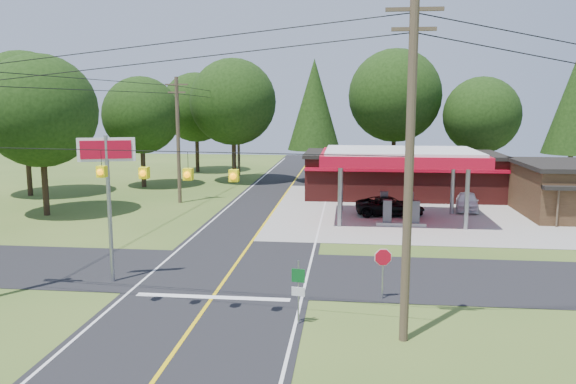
# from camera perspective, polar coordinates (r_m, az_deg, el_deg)

# --- Properties ---
(ground) EXTENTS (120.00, 120.00, 0.00)m
(ground) POSITION_cam_1_polar(r_m,az_deg,el_deg) (27.26, -5.85, -8.09)
(ground) COLOR #38571E
(ground) RESTS_ON ground
(main_highway) EXTENTS (8.00, 120.00, 0.02)m
(main_highway) POSITION_cam_1_polar(r_m,az_deg,el_deg) (27.25, -5.85, -8.07)
(main_highway) COLOR black
(main_highway) RESTS_ON ground
(cross_road) EXTENTS (70.00, 7.00, 0.02)m
(cross_road) POSITION_cam_1_polar(r_m,az_deg,el_deg) (27.25, -5.85, -8.06)
(cross_road) COLOR black
(cross_road) RESTS_ON ground
(lane_center_yellow) EXTENTS (0.15, 110.00, 0.00)m
(lane_center_yellow) POSITION_cam_1_polar(r_m,az_deg,el_deg) (27.25, -5.85, -8.03)
(lane_center_yellow) COLOR yellow
(lane_center_yellow) RESTS_ON main_highway
(gas_canopy) EXTENTS (10.60, 7.40, 4.88)m
(gas_canopy) POSITION_cam_1_polar(r_m,az_deg,el_deg) (38.78, 11.34, 3.36)
(gas_canopy) COLOR gray
(gas_canopy) RESTS_ON ground
(convenience_store) EXTENTS (16.40, 7.55, 3.80)m
(convenience_store) POSITION_cam_1_polar(r_m,az_deg,el_deg) (49.02, 11.41, 1.76)
(convenience_store) COLOR #581C19
(convenience_store) RESTS_ON ground
(utility_pole_near_right) EXTENTS (1.80, 0.30, 11.50)m
(utility_pole_near_right) POSITION_cam_1_polar(r_m,az_deg,el_deg) (18.66, 12.21, 2.50)
(utility_pole_near_right) COLOR #473828
(utility_pole_near_right) RESTS_ON ground
(utility_pole_far_left) EXTENTS (1.80, 0.30, 10.00)m
(utility_pole_far_left) POSITION_cam_1_polar(r_m,az_deg,el_deg) (45.60, -11.11, 5.38)
(utility_pole_far_left) COLOR #473828
(utility_pole_far_left) RESTS_ON ground
(utility_pole_north) EXTENTS (0.30, 0.30, 9.50)m
(utility_pole_north) POSITION_cam_1_polar(r_m,az_deg,el_deg) (61.72, -5.05, 6.03)
(utility_pole_north) COLOR #473828
(utility_pole_north) RESTS_ON ground
(overhead_beacons) EXTENTS (17.04, 2.04, 1.03)m
(overhead_beacons) POSITION_cam_1_polar(r_m,az_deg,el_deg) (20.60, -12.35, 3.81)
(overhead_beacons) COLOR black
(overhead_beacons) RESTS_ON ground
(treeline_backdrop) EXTENTS (70.27, 51.59, 13.30)m
(treeline_backdrop) POSITION_cam_1_polar(r_m,az_deg,el_deg) (49.68, 0.79, 8.49)
(treeline_backdrop) COLOR #332316
(treeline_backdrop) RESTS_ON ground
(suv_car) EXTENTS (5.14, 5.14, 1.35)m
(suv_car) POSITION_cam_1_polar(r_m,az_deg,el_deg) (40.73, 10.30, -1.45)
(suv_car) COLOR black
(suv_car) RESTS_ON ground
(sedan_car) EXTENTS (4.61, 4.61, 1.36)m
(sedan_car) POSITION_cam_1_polar(r_m,az_deg,el_deg) (43.97, 17.74, -0.95)
(sedan_car) COLOR white
(sedan_car) RESTS_ON ground
(big_stop_sign) EXTENTS (2.37, 0.81, 6.61)m
(big_stop_sign) POSITION_cam_1_polar(r_m,az_deg,el_deg) (25.89, -17.86, 1.69)
(big_stop_sign) COLOR gray
(big_stop_sign) RESTS_ON ground
(octagonal_stop_sign) EXTENTS (0.76, 0.19, 2.17)m
(octagonal_stop_sign) POSITION_cam_1_polar(r_m,az_deg,el_deg) (23.38, 9.63, -7.00)
(octagonal_stop_sign) COLOR gray
(octagonal_stop_sign) RESTS_ON ground
(route_sign_post) EXTENTS (0.49, 0.13, 2.41)m
(route_sign_post) POSITION_cam_1_polar(r_m,az_deg,el_deg) (20.59, 1.05, -9.57)
(route_sign_post) COLOR gray
(route_sign_post) RESTS_ON ground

